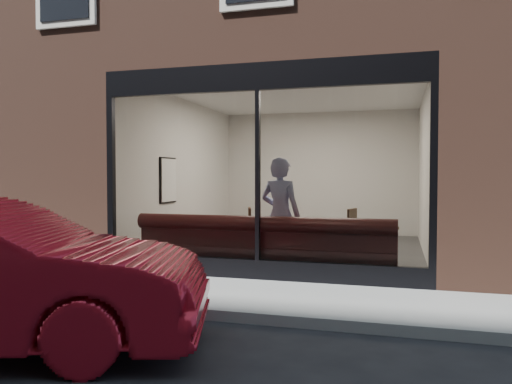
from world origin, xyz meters
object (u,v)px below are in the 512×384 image
(banquette, at_px, (265,260))
(cafe_table_left, at_px, (183,221))
(cafe_chair_right, at_px, (342,247))
(cafe_table_right, at_px, (369,226))
(cafe_chair_left, at_px, (239,246))
(person, at_px, (280,215))

(banquette, relative_size, cafe_table_left, 7.29)
(cafe_chair_right, bearing_deg, banquette, 74.24)
(banquette, distance_m, cafe_table_right, 1.76)
(cafe_chair_right, bearing_deg, cafe_chair_left, 26.44)
(cafe_table_left, relative_size, cafe_chair_left, 1.20)
(cafe_table_left, xyz_separation_m, cafe_chair_left, (0.81, 0.73, -0.50))
(cafe_table_left, relative_size, cafe_chair_right, 1.40)
(cafe_table_right, relative_size, cafe_chair_right, 1.76)
(cafe_table_right, distance_m, cafe_chair_right, 1.27)
(cafe_table_right, height_order, cafe_chair_right, cafe_table_right)
(person, bearing_deg, cafe_table_right, -151.77)
(cafe_table_right, xyz_separation_m, cafe_chair_left, (-2.40, 0.69, -0.50))
(banquette, bearing_deg, cafe_chair_left, 122.51)
(person, bearing_deg, cafe_table_left, 3.42)
(cafe_table_right, bearing_deg, banquette, -158.12)
(banquette, xyz_separation_m, cafe_table_left, (-1.65, 0.59, 0.52))
(person, bearing_deg, cafe_chair_right, -107.26)
(cafe_chair_right, bearing_deg, cafe_table_right, 133.22)
(banquette, relative_size, cafe_chair_left, 8.76)
(banquette, xyz_separation_m, cafe_chair_left, (-0.84, 1.31, 0.01))
(cafe_chair_right, bearing_deg, cafe_table_left, 37.77)
(cafe_table_left, xyz_separation_m, cafe_table_right, (3.21, 0.04, 0.00))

